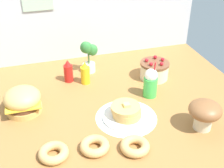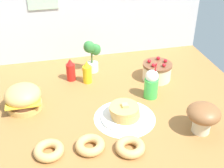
{
  "view_description": "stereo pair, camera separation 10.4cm",
  "coord_description": "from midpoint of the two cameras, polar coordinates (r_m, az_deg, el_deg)",
  "views": [
    {
      "loc": [
        -0.47,
        -1.66,
        1.31
      ],
      "look_at": [
        0.06,
        0.12,
        0.16
      ],
      "focal_mm": 47.69,
      "sensor_mm": 36.0,
      "label": 1
    },
    {
      "loc": [
        -0.37,
        -1.69,
        1.31
      ],
      "look_at": [
        0.06,
        0.12,
        0.16
      ],
      "focal_mm": 47.69,
      "sensor_mm": 36.0,
      "label": 2
    }
  ],
  "objects": [
    {
      "name": "ground_plane",
      "position": [
        2.17,
        -2.05,
        -5.59
      ],
      "size": [
        2.26,
        1.89,
        0.02
      ],
      "primitive_type": "cube",
      "color": "#9E6B38"
    },
    {
      "name": "doily_mat",
      "position": [
        2.11,
        1.31,
        -6.46
      ],
      "size": [
        0.43,
        0.43,
        0.0
      ],
      "primitive_type": "cylinder",
      "color": "white",
      "rests_on": "ground_plane"
    },
    {
      "name": "mushroom_stool",
      "position": [
        2.03,
        15.94,
        -5.29
      ],
      "size": [
        0.22,
        0.22,
        0.21
      ],
      "color": "beige",
      "rests_on": "ground_plane"
    },
    {
      "name": "mustard_bottle",
      "position": [
        2.47,
        -6.37,
        2.04
      ],
      "size": [
        0.08,
        0.08,
        0.2
      ],
      "color": "yellow",
      "rests_on": "ground_plane"
    },
    {
      "name": "cream_soda_cup",
      "position": [
        2.29,
        6.11,
        0.2
      ],
      "size": [
        0.11,
        0.11,
        0.3
      ],
      "color": "green",
      "rests_on": "ground_plane"
    },
    {
      "name": "pancake_stack",
      "position": [
        2.08,
        1.33,
        -5.53
      ],
      "size": [
        0.34,
        0.34,
        0.12
      ],
      "color": "white",
      "rests_on": "doily_mat"
    },
    {
      "name": "donut_pink_glaze",
      "position": [
        1.86,
        -12.77,
        -12.76
      ],
      "size": [
        0.18,
        0.18,
        0.06
      ],
      "color": "tan",
      "rests_on": "ground_plane"
    },
    {
      "name": "donut_chocolate",
      "position": [
        1.86,
        -4.99,
        -11.75
      ],
      "size": [
        0.18,
        0.18,
        0.06
      ],
      "color": "tan",
      "rests_on": "ground_plane"
    },
    {
      "name": "burger",
      "position": [
        2.23,
        -18.04,
        -3.08
      ],
      "size": [
        0.26,
        0.26,
        0.19
      ],
      "color": "#DBA859",
      "rests_on": "ground_plane"
    },
    {
      "name": "donut_vanilla",
      "position": [
        1.86,
        2.77,
        -11.82
      ],
      "size": [
        0.18,
        0.18,
        0.06
      ],
      "color": "tan",
      "rests_on": "ground_plane"
    },
    {
      "name": "layer_cake",
      "position": [
        2.55,
        6.96,
        2.68
      ],
      "size": [
        0.25,
        0.25,
        0.18
      ],
      "color": "beige",
      "rests_on": "ground_plane"
    },
    {
      "name": "ketchup_bottle",
      "position": [
        2.52,
        -9.56,
        2.36
      ],
      "size": [
        0.08,
        0.08,
        0.2
      ],
      "color": "red",
      "rests_on": "ground_plane"
    },
    {
      "name": "potted_plant",
      "position": [
        2.61,
        -5.65,
        5.49
      ],
      "size": [
        0.15,
        0.11,
        0.3
      ],
      "color": "white",
      "rests_on": "ground_plane"
    },
    {
      "name": "back_wall",
      "position": [
        2.78,
        -7.35,
        13.77
      ],
      "size": [
        2.26,
        0.04,
        0.91
      ],
      "color": "silver",
      "rests_on": "ground_plane"
    }
  ]
}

